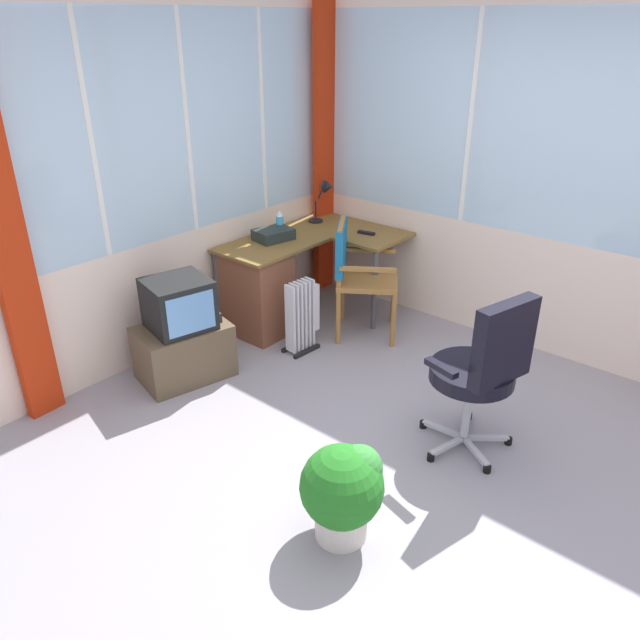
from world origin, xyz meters
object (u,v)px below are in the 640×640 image
Objects in this scene: desk_lamp at (325,195)px; wooden_armchair at (353,264)px; potted_plant at (344,488)px; paper_tray at (273,234)px; space_heater at (303,315)px; tv_on_stand at (182,335)px; tv_remote at (366,233)px; spray_bottle at (280,222)px; desk at (266,285)px; office_chair at (484,365)px.

desk_lamp is 0.39× the size of wooden_armchair.
wooden_armchair is 2.29m from potted_plant.
paper_tray is at bearing -179.65° from desk_lamp.
tv_on_stand is at bearing 155.76° from space_heater.
potted_plant is (-2.21, -1.51, -0.44)m from tv_remote.
paper_tray is at bearing 8.26° from tv_on_stand.
desk_lamp is 3.12m from potted_plant.
tv_on_stand is (-1.27, -0.22, -0.50)m from spray_bottle.
desk is 2.17m from office_chair.
space_heater is at bearing 80.06° from office_chair.
tv_remote is 0.74m from spray_bottle.
office_chair is (-0.78, -1.54, -0.00)m from wooden_armchair.
potted_plant is at bearing -128.49° from paper_tray.
tv_remote is 1.82m from tv_on_stand.
potted_plant is at bearing -132.50° from space_heater.
desk_lamp is 2.50× the size of tv_remote.
desk_lamp reaches higher than potted_plant.
tv_on_stand reaches higher than tv_remote.
office_chair is at bearing -99.94° from space_heater.
desk_lamp reaches higher than paper_tray.
spray_bottle is at bearing 96.84° from wooden_armchair.
tv_remote is 0.69× the size of spray_bottle.
paper_tray is 0.51× the size of space_heater.
paper_tray is 0.57× the size of potted_plant.
office_chair is (-1.23, -2.20, -0.37)m from desk_lamp.
paper_tray is 0.78m from space_heater.
space_heater is at bearing 172.47° from tv_remote.
wooden_armchair is 1.62× the size of space_heater.
office_chair reaches higher than paper_tray.
potted_plant is at bearing -104.27° from tv_on_stand.
desk_lamp is (0.87, 0.08, 0.57)m from desk.
spray_bottle is at bearing 21.72° from desk.
tv_on_stand is 1.30× the size of space_heater.
desk_lamp is 1.25× the size of paper_tray.
desk_lamp reaches higher than desk.
potted_plant is (-0.47, -1.85, -0.04)m from tv_on_stand.
paper_tray is (-0.68, -0.00, -0.20)m from desk_lamp.
tv_on_stand is 1.45× the size of potted_plant.
spray_bottle is 0.37× the size of space_heater.
potted_plant is at bearing -143.52° from wooden_armchair.
office_chair reaches higher than wooden_armchair.
wooden_armchair is at bearing 36.48° from potted_plant.
desk is 9.59× the size of tv_remote.
spray_bottle reaches higher than space_heater.
potted_plant is at bearing -126.07° from desk.
desk_lamp reaches higher than office_chair.
desk_lamp reaches higher than tv_remote.
spray_bottle is at bearing 56.57° from space_heater.
wooden_armchair is 1.24× the size of tv_on_stand.
potted_plant is (-1.33, -1.46, 0.00)m from space_heater.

